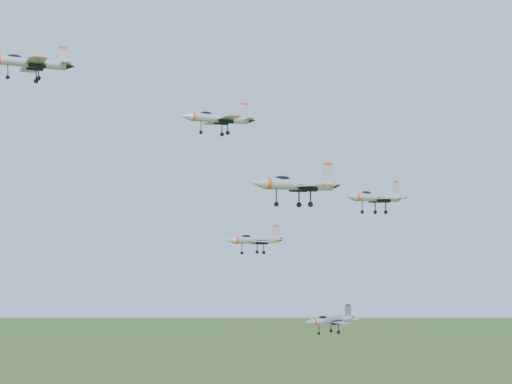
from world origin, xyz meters
TOP-DOWN VIEW (x-y plane):
  - jet_lead at (-25.76, 7.69)m, footprint 12.58×10.53m
  - jet_left_high at (2.52, 3.69)m, footprint 12.84×10.76m
  - jet_right_high at (-2.70, -22.57)m, footprint 13.32×11.00m
  - jet_left_low at (14.25, 10.27)m, footprint 12.00×9.91m
  - jet_right_low at (22.89, -10.06)m, footprint 12.65×10.38m
  - jet_trail at (22.47, 0.21)m, footprint 10.93×8.98m

SIDE VIEW (x-z plane):
  - jet_trail at x=22.47m, z-range 120.14..123.07m
  - jet_left_low at x=14.25m, z-range 133.24..136.45m
  - jet_right_low at x=22.89m, z-range 140.11..143.51m
  - jet_right_high at x=-2.70m, z-range 140.82..144.38m
  - jet_left_high at x=2.52m, z-range 152.41..155.85m
  - jet_lead at x=-25.76m, z-range 158.34..161.71m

